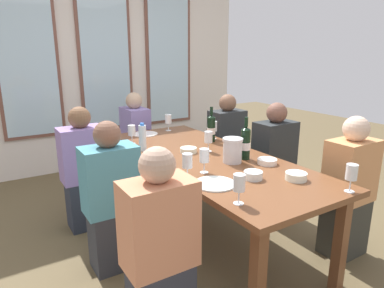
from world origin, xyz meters
name	(u,v)px	position (x,y,z in m)	size (l,w,h in m)	color
ground_plane	(205,237)	(0.00, 0.00, 0.00)	(12.00, 12.00, 0.00)	brown
back_wall_with_windows	(105,60)	(0.00, 2.43, 1.45)	(4.11, 0.10, 2.90)	silver
dining_table	(206,164)	(0.00, 0.00, 0.67)	(0.91, 2.25, 0.74)	brown
white_plate_0	(145,134)	(-0.11, 0.94, 0.74)	(0.26, 0.26, 0.01)	white
white_plate_1	(215,184)	(-0.30, -0.54, 0.74)	(0.27, 0.27, 0.01)	white
metal_pitcher	(233,150)	(0.08, -0.24, 0.84)	(0.16, 0.16, 0.19)	silver
wine_bottle_0	(245,143)	(0.21, -0.23, 0.87)	(0.08, 0.08, 0.34)	black
wine_bottle_1	(211,128)	(0.30, 0.36, 0.87)	(0.08, 0.08, 0.33)	black
tasting_bowl_0	(253,175)	(-0.03, -0.60, 0.77)	(0.13, 0.13, 0.05)	white
tasting_bowl_1	(296,176)	(0.20, -0.76, 0.77)	(0.14, 0.14, 0.05)	white
tasting_bowl_2	(188,150)	(-0.07, 0.16, 0.76)	(0.14, 0.14, 0.04)	white
tasting_bowl_3	(267,161)	(0.27, -0.41, 0.76)	(0.15, 0.15, 0.04)	white
water_bottle	(143,138)	(-0.37, 0.42, 0.85)	(0.06, 0.06, 0.24)	white
wine_glass_0	(168,120)	(0.17, 0.98, 0.86)	(0.07, 0.07, 0.17)	white
wine_glass_1	(204,156)	(-0.24, -0.32, 0.86)	(0.07, 0.07, 0.17)	white
wine_glass_2	(239,184)	(-0.36, -0.84, 0.86)	(0.07, 0.07, 0.17)	white
wine_glass_3	(214,127)	(0.37, 0.43, 0.86)	(0.07, 0.07, 0.17)	white
wine_glass_4	(208,138)	(0.09, 0.10, 0.86)	(0.07, 0.07, 0.17)	white
wine_glass_5	(352,173)	(0.32, -1.07, 0.86)	(0.07, 0.07, 0.17)	white
wine_glass_6	(187,162)	(-0.40, -0.36, 0.86)	(0.07, 0.07, 0.17)	white
wine_glass_7	(132,131)	(-0.36, 0.67, 0.86)	(0.07, 0.07, 0.17)	white
seated_person_0	(160,252)	(-0.80, -0.74, 0.53)	(0.38, 0.24, 1.11)	#2F313B
seated_person_1	(348,191)	(0.80, -0.76, 0.53)	(0.38, 0.24, 1.11)	#34342C
seated_person_2	(84,172)	(-0.80, 0.75, 0.53)	(0.38, 0.24, 1.11)	#292E3A
seated_person_3	(226,146)	(0.80, 0.77, 0.53)	(0.38, 0.24, 1.11)	#29253F
seated_person_4	(111,201)	(-0.80, 0.03, 0.53)	(0.38, 0.24, 1.11)	#2F3138
seated_person_5	(274,163)	(0.80, 0.03, 0.53)	(0.38, 0.24, 1.11)	#322F36
seated_person_6	(136,142)	(0.00, 1.47, 0.53)	(0.24, 0.38, 1.11)	#343A3D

